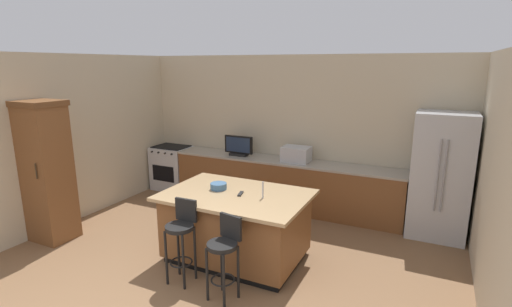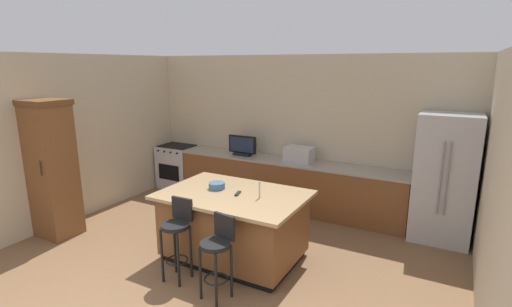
% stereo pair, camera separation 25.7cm
% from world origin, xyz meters
% --- Properties ---
extents(wall_back, '(6.49, 0.12, 2.76)m').
position_xyz_m(wall_back, '(0.00, 4.63, 1.38)').
color(wall_back, beige).
rests_on(wall_back, ground_plane).
extents(wall_left, '(0.12, 5.03, 2.76)m').
position_xyz_m(wall_left, '(-3.04, 2.32, 1.38)').
color(wall_left, beige).
rests_on(wall_left, ground_plane).
extents(wall_right, '(0.12, 5.03, 2.76)m').
position_xyz_m(wall_right, '(3.04, 2.32, 1.38)').
color(wall_right, beige).
rests_on(wall_right, ground_plane).
extents(counter_back, '(4.26, 0.62, 0.90)m').
position_xyz_m(counter_back, '(-0.03, 4.25, 0.45)').
color(counter_back, brown).
rests_on(counter_back, ground_plane).
extents(kitchen_island, '(1.89, 1.28, 0.93)m').
position_xyz_m(kitchen_island, '(0.10, 2.22, 0.47)').
color(kitchen_island, black).
rests_on(kitchen_island, ground_plane).
extents(refrigerator, '(0.83, 0.75, 1.91)m').
position_xyz_m(refrigerator, '(2.52, 4.20, 0.95)').
color(refrigerator, '#B7BABF').
rests_on(refrigerator, ground_plane).
extents(range_oven, '(0.76, 0.63, 0.92)m').
position_xyz_m(range_oven, '(-2.55, 4.25, 0.46)').
color(range_oven, '#B7BABF').
rests_on(range_oven, ground_plane).
extents(cabinet_tower, '(0.68, 0.55, 2.09)m').
position_xyz_m(cabinet_tower, '(-2.72, 1.55, 1.09)').
color(cabinet_tower, brown).
rests_on(cabinet_tower, ground_plane).
extents(microwave, '(0.48, 0.36, 0.27)m').
position_xyz_m(microwave, '(0.20, 4.25, 1.04)').
color(microwave, '#B7BABF').
rests_on(microwave, counter_back).
extents(tv_monitor, '(0.57, 0.16, 0.38)m').
position_xyz_m(tv_monitor, '(-0.93, 4.20, 1.08)').
color(tv_monitor, black).
rests_on(tv_monitor, counter_back).
extents(sink_faucet_back, '(0.02, 0.02, 0.24)m').
position_xyz_m(sink_faucet_back, '(0.07, 4.35, 1.02)').
color(sink_faucet_back, '#B2B2B7').
rests_on(sink_faucet_back, counter_back).
extents(sink_faucet_island, '(0.02, 0.02, 0.22)m').
position_xyz_m(sink_faucet_island, '(0.49, 2.22, 1.04)').
color(sink_faucet_island, '#B2B2B7').
rests_on(sink_faucet_island, kitchen_island).
extents(bar_stool_left, '(0.34, 0.34, 1.02)m').
position_xyz_m(bar_stool_left, '(-0.23, 1.46, 0.62)').
color(bar_stool_left, black).
rests_on(bar_stool_left, ground_plane).
extents(bar_stool_right, '(0.34, 0.36, 0.96)m').
position_xyz_m(bar_stool_right, '(0.41, 1.37, 0.58)').
color(bar_stool_right, black).
rests_on(bar_stool_right, ground_plane).
extents(fruit_bowl, '(0.22, 0.22, 0.09)m').
position_xyz_m(fruit_bowl, '(-0.20, 2.28, 0.97)').
color(fruit_bowl, '#3F668C').
rests_on(fruit_bowl, kitchen_island).
extents(tv_remote, '(0.08, 0.18, 0.02)m').
position_xyz_m(tv_remote, '(0.17, 2.22, 0.94)').
color(tv_remote, black).
rests_on(tv_remote, kitchen_island).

